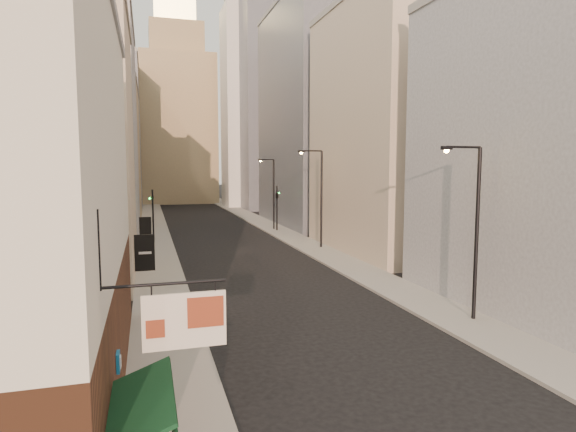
% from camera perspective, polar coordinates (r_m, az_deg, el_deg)
% --- Properties ---
extents(sidewalk_left, '(3.00, 140.00, 0.15)m').
position_cam_1_polar(sidewalk_left, '(61.62, -15.65, -0.85)').
color(sidewalk_left, '#9C978E').
rests_on(sidewalk_left, ground).
extents(sidewalk_right, '(3.00, 140.00, 0.15)m').
position_cam_1_polar(sidewalk_right, '(63.10, -3.76, -0.48)').
color(sidewalk_right, '#9C978E').
rests_on(sidewalk_right, ground).
extents(near_building_left, '(8.30, 23.04, 12.30)m').
position_cam_1_polar(near_building_left, '(15.73, -30.53, 1.10)').
color(near_building_left, brown).
rests_on(near_building_left, ground).
extents(left_bldg_beige, '(8.00, 12.00, 16.00)m').
position_cam_1_polar(left_bldg_beige, '(32.59, -25.13, 6.93)').
color(left_bldg_beige, '#BAA891').
rests_on(left_bldg_beige, ground).
extents(left_bldg_grey, '(8.00, 16.00, 20.00)m').
position_cam_1_polar(left_bldg_grey, '(48.54, -22.35, 8.90)').
color(left_bldg_grey, gray).
rests_on(left_bldg_grey, ground).
extents(left_bldg_tan, '(8.00, 18.00, 17.00)m').
position_cam_1_polar(left_bldg_tan, '(66.40, -20.69, 6.75)').
color(left_bldg_tan, '#9E8966').
rests_on(left_bldg_tan, ground).
extents(left_bldg_wingrid, '(8.00, 20.00, 24.00)m').
position_cam_1_polar(left_bldg_wingrid, '(86.48, -19.78, 8.83)').
color(left_bldg_wingrid, gray).
rests_on(left_bldg_wingrid, ground).
extents(right_bldg_grey, '(8.00, 16.00, 16.00)m').
position_cam_1_polar(right_bldg_grey, '(26.42, 30.30, 7.04)').
color(right_bldg_grey, gray).
rests_on(right_bldg_grey, ground).
extents(right_bldg_beige, '(8.00, 16.00, 20.00)m').
position_cam_1_polar(right_bldg_beige, '(41.05, 11.65, 9.84)').
color(right_bldg_beige, '#BAA891').
rests_on(right_bldg_beige, ground).
extents(right_bldg_wingrid, '(8.00, 20.00, 26.00)m').
position_cam_1_polar(right_bldg_wingrid, '(59.66, 2.49, 11.59)').
color(right_bldg_wingrid, gray).
rests_on(right_bldg_wingrid, ground).
extents(highrise, '(21.00, 23.00, 51.20)m').
position_cam_1_polar(highrise, '(89.81, 0.29, 17.85)').
color(highrise, gray).
rests_on(highrise, ground).
extents(clock_tower, '(14.00, 14.00, 44.90)m').
position_cam_1_polar(clock_tower, '(98.96, -12.97, 11.89)').
color(clock_tower, '#9E8966').
rests_on(clock_tower, ground).
extents(white_tower, '(8.00, 8.00, 41.50)m').
position_cam_1_polar(white_tower, '(86.70, -4.93, 13.53)').
color(white_tower, silver).
rests_on(white_tower, ground).
extents(streetlamp_near, '(2.10, 0.26, 8.00)m').
position_cam_1_polar(streetlamp_near, '(23.11, 21.11, -0.80)').
color(streetlamp_near, black).
rests_on(streetlamp_near, ground).
extents(streetlamp_mid, '(2.22, 0.32, 8.45)m').
position_cam_1_polar(streetlamp_mid, '(41.17, 3.71, 2.73)').
color(streetlamp_mid, black).
rests_on(streetlamp_mid, ground).
extents(streetlamp_far, '(1.98, 0.85, 7.87)m').
position_cam_1_polar(streetlamp_far, '(53.14, -1.88, 3.10)').
color(streetlamp_far, black).
rests_on(streetlamp_far, ground).
extents(traffic_light_left, '(0.56, 0.45, 5.00)m').
position_cam_1_polar(traffic_light_left, '(45.40, -15.74, 0.94)').
color(traffic_light_left, black).
rests_on(traffic_light_left, ground).
extents(traffic_light_right, '(0.68, 0.68, 5.00)m').
position_cam_1_polar(traffic_light_right, '(52.16, -1.32, 2.20)').
color(traffic_light_right, black).
rests_on(traffic_light_right, ground).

